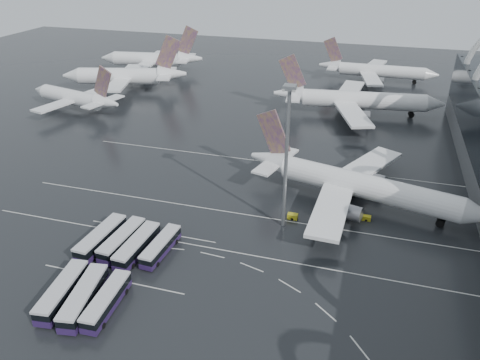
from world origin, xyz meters
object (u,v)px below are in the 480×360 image
(bus_row_near_d, at_px, (161,246))
(bus_row_far_b, at_px, (84,297))
(gse_cart_belly_d, at_px, (443,208))
(jet_remote_far, at_px, (153,60))
(airliner_gate_c, at_px, (375,71))
(gse_cart_belly_c, at_px, (293,216))
(bus_row_far_a, at_px, (62,292))
(jet_remote_mid, at_px, (127,76))
(bus_row_near_c, at_px, (137,246))
(jet_remote_west, at_px, (76,98))
(floodlight_mast, at_px, (287,142))
(gse_cart_belly_a, at_px, (366,218))
(gse_cart_belly_e, at_px, (350,183))
(airliner_main, at_px, (355,185))
(bus_row_near_a, at_px, (101,238))
(airliner_gate_b, at_px, (354,100))
(bus_row_near_b, at_px, (122,240))
(bus_row_far_c, at_px, (107,301))

(bus_row_near_d, xyz_separation_m, bus_row_far_b, (-5.76, -16.93, 0.23))
(gse_cart_belly_d, bearing_deg, jet_remote_far, 141.30)
(airliner_gate_c, distance_m, gse_cart_belly_c, 119.12)
(airliner_gate_c, xyz_separation_m, bus_row_far_a, (-43.89, -154.91, -2.53))
(bus_row_far_a, bearing_deg, jet_remote_far, 13.11)
(jet_remote_mid, distance_m, bus_row_near_c, 112.68)
(jet_remote_west, xyz_separation_m, floodlight_mast, (84.91, -51.90, 14.50))
(jet_remote_west, height_order, jet_remote_far, jet_remote_far)
(bus_row_near_d, height_order, bus_row_far_b, bus_row_far_b)
(bus_row_far_b, xyz_separation_m, gse_cart_belly_a, (43.02, 40.68, -1.35))
(jet_remote_far, bearing_deg, gse_cart_belly_c, 119.91)
(airliner_gate_c, height_order, bus_row_near_c, airliner_gate_c)
(jet_remote_west, height_order, floodlight_mast, floodlight_mast)
(jet_remote_far, relative_size, bus_row_far_b, 3.35)
(airliner_gate_c, bearing_deg, gse_cart_belly_e, -90.26)
(jet_remote_west, height_order, bus_row_near_c, jet_remote_west)
(bus_row_near_c, distance_m, gse_cart_belly_e, 54.75)
(bus_row_near_c, height_order, bus_row_near_d, bus_row_near_c)
(gse_cart_belly_a, distance_m, gse_cart_belly_e, 16.19)
(jet_remote_mid, bearing_deg, gse_cart_belly_c, 121.62)
(airliner_main, height_order, gse_cart_belly_e, airliner_main)
(gse_cart_belly_e, bearing_deg, airliner_gate_c, 89.17)
(bus_row_near_c, bearing_deg, gse_cart_belly_c, -49.02)
(airliner_gate_c, relative_size, jet_remote_far, 1.03)
(gse_cart_belly_c, distance_m, gse_cart_belly_e, 22.18)
(bus_row_near_a, relative_size, gse_cart_belly_c, 6.37)
(bus_row_near_a, relative_size, bus_row_far_b, 0.99)
(floodlight_mast, height_order, gse_cart_belly_a, floodlight_mast)
(airliner_gate_c, relative_size, bus_row_near_d, 3.99)
(bus_row_far_b, bearing_deg, floodlight_mast, -47.71)
(jet_remote_far, height_order, floodlight_mast, floodlight_mast)
(airliner_main, distance_m, gse_cart_belly_d, 20.15)
(gse_cart_belly_d, bearing_deg, bus_row_near_d, -148.34)
(bus_row_near_d, xyz_separation_m, floodlight_mast, (20.45, 16.54, 17.46))
(gse_cart_belly_d, bearing_deg, airliner_gate_b, 112.48)
(airliner_gate_b, distance_m, jet_remote_west, 96.34)
(bus_row_near_b, height_order, gse_cart_belly_a, bus_row_near_b)
(bus_row_far_a, relative_size, floodlight_mast, 0.46)
(gse_cart_belly_a, bearing_deg, bus_row_near_c, -148.83)
(bus_row_far_a, height_order, gse_cart_belly_a, bus_row_far_a)
(airliner_main, height_order, gse_cart_belly_c, airliner_main)
(airliner_gate_b, distance_m, bus_row_near_d, 97.11)
(bus_row_far_b, bearing_deg, bus_row_near_b, -1.62)
(bus_row_far_b, bearing_deg, bus_row_near_a, 12.85)
(bus_row_far_b, bearing_deg, gse_cart_belly_d, -59.53)
(bus_row_near_c, bearing_deg, jet_remote_far, 26.92)
(bus_row_far_a, distance_m, gse_cart_belly_a, 62.27)
(bus_row_far_c, xyz_separation_m, gse_cart_belly_e, (34.27, 55.70, -1.11))
(bus_row_near_a, relative_size, gse_cart_belly_a, 7.33)
(jet_remote_far, relative_size, bus_row_near_b, 3.56)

